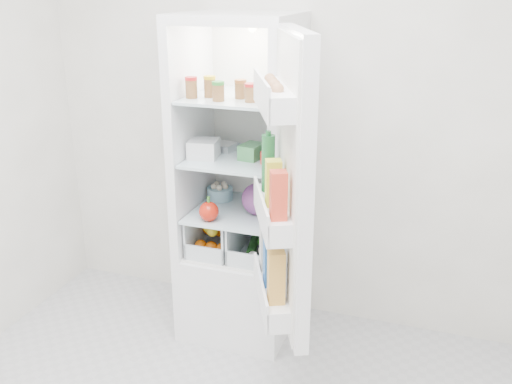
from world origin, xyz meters
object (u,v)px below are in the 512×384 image
at_px(red_cabbage, 258,199).
at_px(fridge_door, 287,193).
at_px(refrigerator, 243,219).
at_px(mushroom_bowl, 220,193).

bearing_deg(red_cabbage, fridge_door, -59.43).
bearing_deg(fridge_door, refrigerator, 10.07).
bearing_deg(red_cabbage, refrigerator, 144.04).
bearing_deg(mushroom_bowl, fridge_door, -48.45).
bearing_deg(refrigerator, red_cabbage, -35.96).
bearing_deg(refrigerator, mushroom_bowl, 160.23).
distance_m(refrigerator, mushroom_bowl, 0.21).
height_order(refrigerator, fridge_door, refrigerator).
distance_m(mushroom_bowl, fridge_door, 0.95).
distance_m(refrigerator, fridge_door, 0.86).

